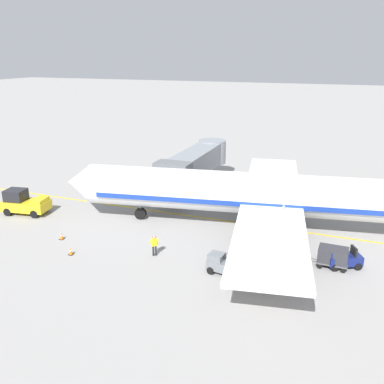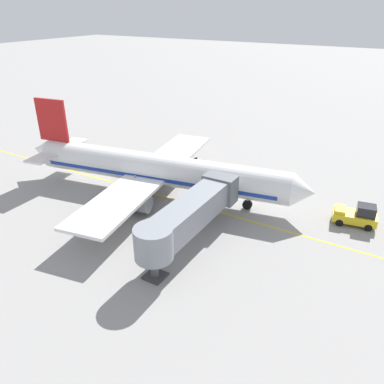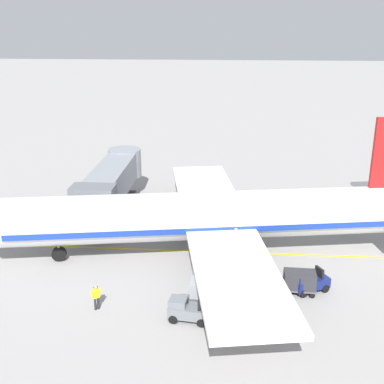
# 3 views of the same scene
# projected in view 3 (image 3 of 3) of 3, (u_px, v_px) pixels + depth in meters

# --- Properties ---
(ground_plane) EXTENTS (400.00, 400.00, 0.00)m
(ground_plane) POSITION_uv_depth(u_px,v_px,m) (194.00, 251.00, 39.49)
(ground_plane) COLOR gray
(gate_lead_in_line) EXTENTS (0.24, 80.00, 0.01)m
(gate_lead_in_line) POSITION_uv_depth(u_px,v_px,m) (194.00, 251.00, 39.49)
(gate_lead_in_line) COLOR gold
(gate_lead_in_line) RESTS_ON ground
(parked_airliner) EXTENTS (30.45, 37.23, 10.63)m
(parked_airliner) POSITION_uv_depth(u_px,v_px,m) (208.00, 217.00, 37.96)
(parked_airliner) COLOR white
(parked_airliner) RESTS_ON ground
(jet_bridge) EXTENTS (14.88, 3.50, 4.98)m
(jet_bridge) POSITION_uv_depth(u_px,v_px,m) (112.00, 180.00, 45.73)
(jet_bridge) COLOR gray
(jet_bridge) RESTS_ON ground
(baggage_tug_lead) EXTENTS (2.19, 2.77, 1.62)m
(baggage_tug_lead) POSITION_uv_depth(u_px,v_px,m) (309.00, 282.00, 33.44)
(baggage_tug_lead) COLOR navy
(baggage_tug_lead) RESTS_ON ground
(baggage_tug_trailing) EXTENTS (1.58, 2.64, 1.62)m
(baggage_tug_trailing) POSITION_uv_depth(u_px,v_px,m) (188.00, 310.00, 30.21)
(baggage_tug_trailing) COLOR slate
(baggage_tug_trailing) RESTS_ON ground
(baggage_cart_front) EXTENTS (1.37, 2.92, 1.58)m
(baggage_cart_front) POSITION_uv_depth(u_px,v_px,m) (207.00, 289.00, 32.13)
(baggage_cart_front) COLOR #4C4C51
(baggage_cart_front) RESTS_ON ground
(baggage_cart_second_in_train) EXTENTS (1.37, 2.92, 1.58)m
(baggage_cart_second_in_train) POSITION_uv_depth(u_px,v_px,m) (253.00, 283.00, 32.83)
(baggage_cart_second_in_train) COLOR #4C4C51
(baggage_cart_second_in_train) RESTS_ON ground
(baggage_cart_third_in_train) EXTENTS (1.37, 2.92, 1.58)m
(baggage_cart_third_in_train) POSITION_uv_depth(u_px,v_px,m) (300.00, 281.00, 33.14)
(baggage_cart_third_in_train) COLOR #4C4C51
(baggage_cart_third_in_train) RESTS_ON ground
(ground_crew_wing_walker) EXTENTS (0.50, 0.64, 1.69)m
(ground_crew_wing_walker) POSITION_uv_depth(u_px,v_px,m) (96.00, 296.00, 31.26)
(ground_crew_wing_walker) COLOR #232328
(ground_crew_wing_walker) RESTS_ON ground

